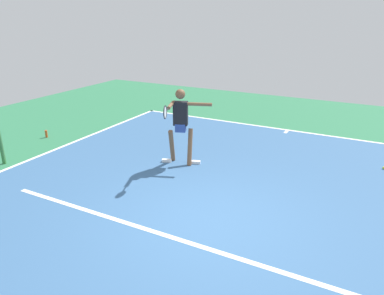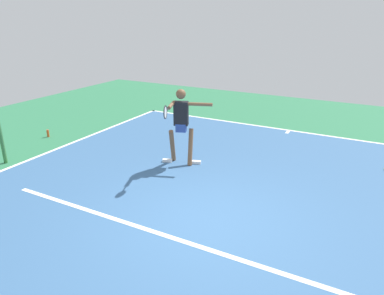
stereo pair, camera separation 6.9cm
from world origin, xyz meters
The scene contains 9 objects.
ground_plane centered at (0.00, 0.00, 0.00)m, with size 21.82×21.82×0.00m, color #2D754C.
court_surface centered at (0.00, 0.00, 0.00)m, with size 10.54×12.10×0.00m, color #38608E.
court_line_baseline_near centered at (0.00, -6.00, 0.00)m, with size 10.54×0.10×0.01m, color white.
court_line_sideline_right centered at (5.22, 0.00, 0.00)m, with size 0.10×12.10×0.01m, color white.
court_line_service centered at (0.00, 0.76, 0.00)m, with size 7.90×0.10×0.01m, color white.
court_line_centre_mark centered at (0.00, -5.80, 0.00)m, with size 0.10×0.30×0.01m, color white.
net_post centered at (5.57, 0.00, 0.54)m, with size 0.09×0.09×1.07m, color #38753D.
tennis_player centered at (1.70, -2.06, 1.08)m, with size 1.19×1.37×1.87m.
water_bottle centered at (6.25, -1.91, 0.11)m, with size 0.07×0.07×0.22m, color #D84C1E.
Camera 2 is at (-2.40, 5.01, 3.48)m, focal length 33.38 mm.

